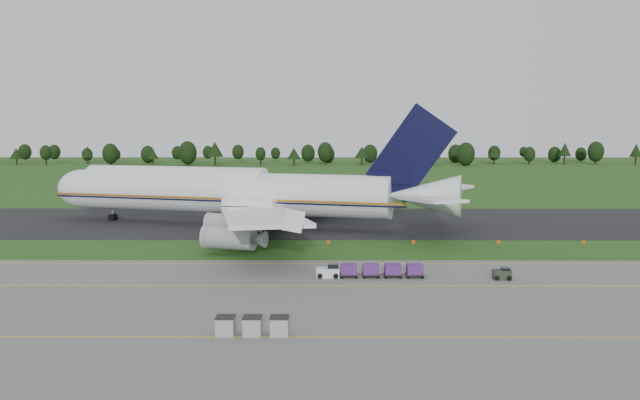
{
  "coord_description": "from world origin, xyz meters",
  "views": [
    {
      "loc": [
        -1.27,
        -93.1,
        18.37
      ],
      "look_at": [
        -1.76,
        2.0,
        7.36
      ],
      "focal_mm": 35.0,
      "sensor_mm": 36.0,
      "label": 1
    }
  ],
  "objects_px": {
    "aircraft": "(234,192)",
    "edge_markers": "(456,242)",
    "baggage_train": "(368,270)",
    "uld_row": "(252,326)",
    "utility_cart": "(502,275)"
  },
  "relations": [
    {
      "from": "utility_cart",
      "to": "edge_markers",
      "type": "height_order",
      "value": "utility_cart"
    },
    {
      "from": "utility_cart",
      "to": "edge_markers",
      "type": "relative_size",
      "value": 0.05
    },
    {
      "from": "aircraft",
      "to": "baggage_train",
      "type": "bearing_deg",
      "value": -61.27
    },
    {
      "from": "aircraft",
      "to": "utility_cart",
      "type": "bearing_deg",
      "value": -47.28
    },
    {
      "from": "baggage_train",
      "to": "edge_markers",
      "type": "xyz_separation_m",
      "value": [
        15.55,
        22.4,
        -0.64
      ]
    },
    {
      "from": "aircraft",
      "to": "baggage_train",
      "type": "height_order",
      "value": "aircraft"
    },
    {
      "from": "aircraft",
      "to": "edge_markers",
      "type": "relative_size",
      "value": 1.97
    },
    {
      "from": "utility_cart",
      "to": "edge_markers",
      "type": "distance_m",
      "value": 23.4
    },
    {
      "from": "uld_row",
      "to": "edge_markers",
      "type": "distance_m",
      "value": 51.85
    },
    {
      "from": "edge_markers",
      "to": "baggage_train",
      "type": "bearing_deg",
      "value": -124.78
    },
    {
      "from": "baggage_train",
      "to": "edge_markers",
      "type": "distance_m",
      "value": 27.27
    },
    {
      "from": "baggage_train",
      "to": "uld_row",
      "type": "relative_size",
      "value": 2.04
    },
    {
      "from": "baggage_train",
      "to": "edge_markers",
      "type": "height_order",
      "value": "baggage_train"
    },
    {
      "from": "aircraft",
      "to": "edge_markers",
      "type": "distance_m",
      "value": 42.49
    },
    {
      "from": "uld_row",
      "to": "edge_markers",
      "type": "xyz_separation_m",
      "value": [
        27.41,
        44.01,
        -0.63
      ]
    }
  ]
}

